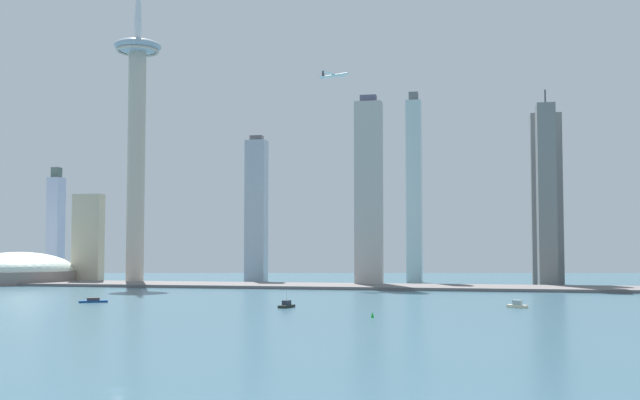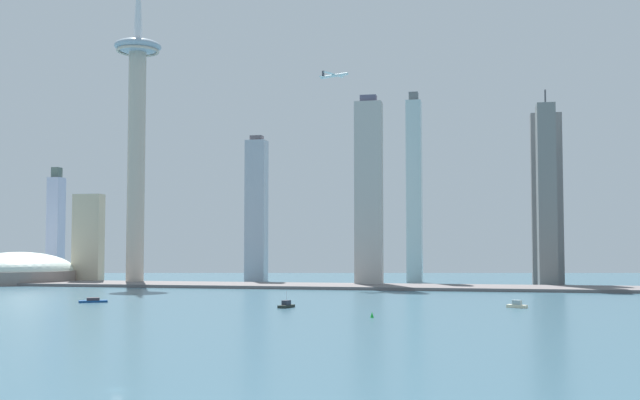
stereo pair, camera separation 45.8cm
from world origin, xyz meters
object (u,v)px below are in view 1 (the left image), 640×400
at_px(stadium_dome, 18,272).
at_px(skyscraper_0, 369,192).
at_px(skyscraper_3, 56,226).
at_px(skyscraper_8, 547,198).
at_px(channel_buoy_0, 372,315).
at_px(skyscraper_7, 256,210).
at_px(skyscraper_9, 414,190).
at_px(observation_tower, 137,117).
at_px(boat_3, 287,305).
at_px(skyscraper_10, 88,238).
at_px(boat_6, 517,305).
at_px(airplane, 334,75).
at_px(skyscraper_1, 546,195).
at_px(boat_0, 93,301).

relative_size(stadium_dome, skyscraper_0, 0.64).
relative_size(skyscraper_3, skyscraper_8, 0.66).
relative_size(skyscraper_0, channel_buoy_0, 57.36).
bearing_deg(skyscraper_7, skyscraper_9, 4.57).
height_order(skyscraper_7, channel_buoy_0, skyscraper_7).
relative_size(observation_tower, stadium_dome, 2.97).
bearing_deg(boat_3, skyscraper_7, -144.27).
bearing_deg(skyscraper_10, skyscraper_9, 12.26).
height_order(observation_tower, skyscraper_10, observation_tower).
bearing_deg(skyscraper_10, skyscraper_0, -2.38).
distance_m(stadium_dome, boat_6, 488.81).
xyz_separation_m(boat_6, airplane, (-150.14, 231.77, 190.58)).
xyz_separation_m(skyscraper_1, channel_buoy_0, (-111.23, -316.49, -78.33)).
bearing_deg(skyscraper_1, boat_0, -139.99).
relative_size(skyscraper_9, channel_buoy_0, 62.91).
distance_m(skyscraper_8, skyscraper_9, 123.29).
distance_m(skyscraper_8, airplane, 226.18).
relative_size(skyscraper_3, skyscraper_10, 1.39).
distance_m(boat_3, channel_buoy_0, 76.10).
xyz_separation_m(skyscraper_8, boat_0, (-300.94, -285.70, -77.72)).
xyz_separation_m(channel_buoy_0, airplane, (-76.25, 308.60, 190.71)).
relative_size(boat_3, boat_6, 1.06).
relative_size(observation_tower, skyscraper_8, 1.77).
bearing_deg(skyscraper_0, skyscraper_1, 11.49).
height_order(channel_buoy_0, airplane, airplane).
bearing_deg(airplane, channel_buoy_0, -51.30).
xyz_separation_m(boat_3, boat_6, (130.66, 26.16, 0.05)).
distance_m(skyscraper_9, airplane, 135.05).
bearing_deg(boat_6, skyscraper_8, 109.00).
relative_size(skyscraper_0, skyscraper_3, 1.42).
bearing_deg(stadium_dome, boat_6, -23.90).
distance_m(stadium_dome, skyscraper_9, 383.89).
distance_m(skyscraper_8, boat_0, 422.17).
xyz_separation_m(skyscraper_7, boat_6, (236.24, -274.08, -69.07)).
distance_m(skyscraper_10, boat_0, 266.18).
relative_size(skyscraper_7, boat_0, 7.83).
distance_m(skyscraper_1, boat_3, 324.04).
bearing_deg(channel_buoy_0, skyscraper_7, 114.83).
bearing_deg(boat_3, skyscraper_9, -172.54).
xyz_separation_m(observation_tower, airplane, (183.20, 24.47, 36.61)).
distance_m(boat_6, airplane, 335.53).
bearing_deg(airplane, stadium_dome, -148.68).
distance_m(observation_tower, boat_3, 345.40).
xyz_separation_m(stadium_dome, boat_3, (316.18, -224.14, -8.82)).
bearing_deg(skyscraper_8, airplane, -167.08).
xyz_separation_m(skyscraper_1, boat_0, (-297.65, -249.83, -78.72)).
bearing_deg(skyscraper_0, boat_3, -93.77).
bearing_deg(skyscraper_9, observation_tower, -162.54).
bearing_deg(airplane, skyscraper_9, 63.45).
xyz_separation_m(stadium_dome, skyscraper_8, (487.46, 77.54, 68.43)).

